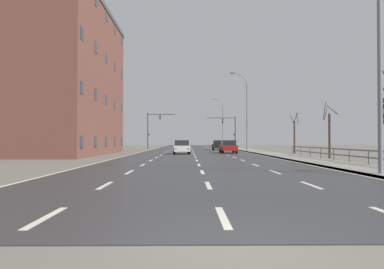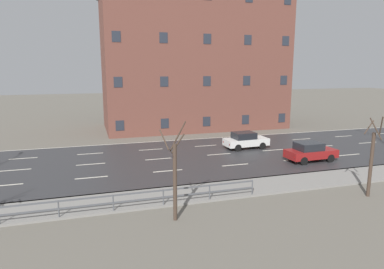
# 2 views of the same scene
# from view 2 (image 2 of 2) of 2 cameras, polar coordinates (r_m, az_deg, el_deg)

# --- Properties ---
(ground_plane) EXTENTS (160.00, 160.00, 0.12)m
(ground_plane) POSITION_cam_2_polar(r_m,az_deg,el_deg) (37.19, 24.41, -1.63)
(ground_plane) COLOR #666056
(car_mid_centre) EXTENTS (1.93, 4.15, 1.57)m
(car_mid_centre) POSITION_cam_2_polar(r_m,az_deg,el_deg) (29.30, 19.15, -2.71)
(car_mid_centre) COLOR maroon
(car_mid_centre) RESTS_ON ground
(car_far_left) EXTENTS (1.99, 4.18, 1.57)m
(car_far_left) POSITION_cam_2_polar(r_m,az_deg,el_deg) (32.42, 8.93, -0.94)
(car_far_left) COLOR silver
(car_far_left) RESTS_ON ground
(brick_building) EXTENTS (10.38, 22.57, 16.34)m
(brick_building) POSITION_cam_2_polar(r_m,az_deg,el_deg) (43.84, 0.27, 11.98)
(brick_building) COLOR brown
(brick_building) RESTS_ON ground
(bare_tree_mid) EXTENTS (1.22, 1.26, 4.96)m
(bare_tree_mid) POSITION_cam_2_polar(r_m,az_deg,el_deg) (16.82, -2.88, -7.22)
(bare_tree_mid) COLOR #423328
(bare_tree_mid) RESTS_ON ground
(bare_tree_far) EXTENTS (0.95, 1.00, 4.82)m
(bare_tree_far) POSITION_cam_2_polar(r_m,az_deg,el_deg) (22.43, 27.77, -3.94)
(bare_tree_far) COLOR #423328
(bare_tree_far) RESTS_ON ground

